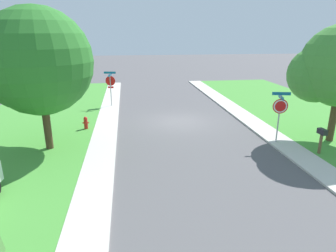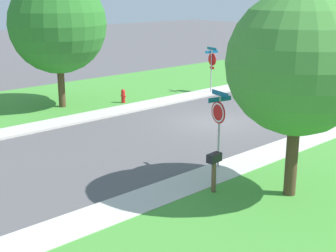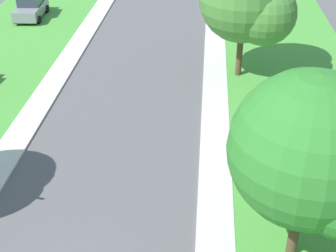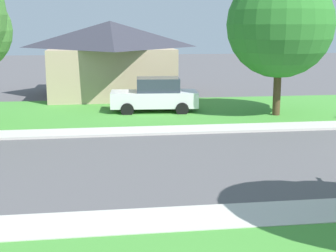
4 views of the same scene
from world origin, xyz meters
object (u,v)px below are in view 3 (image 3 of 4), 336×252
object	(u,v)px
tree_across_right	(319,158)
tree_corner_large	(249,2)
car_white_across_road	(320,146)
car_grey_kerbside_mid	(31,7)

from	to	relation	value
tree_across_right	tree_corner_large	bearing A→B (deg)	94.83
car_white_across_road	tree_across_right	xyz separation A→B (m)	(-1.59, -5.84, 3.31)
car_grey_kerbside_mid	tree_corner_large	bearing A→B (deg)	-31.09
tree_corner_large	car_grey_kerbside_mid	bearing A→B (deg)	148.91
car_white_across_road	car_grey_kerbside_mid	bearing A→B (deg)	135.74
car_grey_kerbside_mid	tree_corner_large	world-z (taller)	tree_corner_large
car_white_across_road	car_grey_kerbside_mid	size ratio (longest dim) A/B	1.00
car_white_across_road	tree_corner_large	bearing A→B (deg)	107.99
car_grey_kerbside_mid	car_white_across_road	bearing A→B (deg)	-44.26
tree_corner_large	car_white_across_road	bearing A→B (deg)	-72.01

